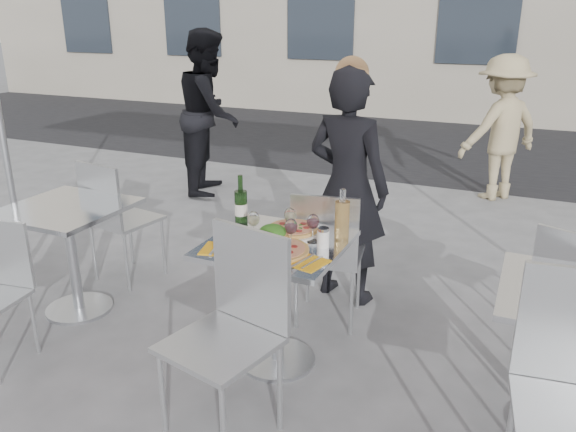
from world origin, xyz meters
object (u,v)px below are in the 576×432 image
at_px(side_table_left, 70,237).
at_px(main_table, 277,277).
at_px(side_chair_lfar, 114,212).
at_px(wineglass_red_a, 291,227).
at_px(napkin_right, 307,262).
at_px(wineglass_red_b, 313,223).
at_px(chair_near, 235,318).
at_px(wine_bottle, 241,205).
at_px(pedestrian_b, 501,128).
at_px(wineglass_white_a, 253,220).
at_px(chair_far, 327,248).
at_px(woman_diner, 348,187).
at_px(sugar_shaker, 323,238).
at_px(pizza_far, 293,230).
at_px(napkin_left, 219,249).
at_px(wineglass_white_b, 290,216).
at_px(pizza_near, 276,250).
at_px(side_chair_rfar, 573,290).
at_px(carafe, 342,220).
at_px(salad_plate, 272,234).
at_px(pedestrian_a, 210,113).

bearing_deg(side_table_left, main_table, 0.00).
xyz_separation_m(side_chair_lfar, wineglass_red_a, (1.63, -0.51, 0.31)).
bearing_deg(napkin_right, wineglass_red_b, 118.39).
relative_size(chair_near, side_chair_lfar, 1.06).
distance_m(wine_bottle, wineglass_red_a, 0.46).
relative_size(pedestrian_b, wineglass_white_a, 9.82).
distance_m(chair_far, woman_diner, 0.52).
bearing_deg(wineglass_red_b, sugar_shaker, -31.72).
height_order(pizza_far, napkin_left, pizza_far).
bearing_deg(chair_near, pizza_far, 105.11).
xyz_separation_m(main_table, chair_near, (0.04, -0.56, 0.05)).
relative_size(wine_bottle, sugar_shaker, 2.76).
bearing_deg(wine_bottle, wineglass_white_b, -7.69).
relative_size(pedestrian_b, pizza_near, 4.55).
height_order(chair_near, napkin_left, chair_near).
bearing_deg(napkin_left, main_table, 29.07).
distance_m(pedestrian_b, wineglass_white_a, 3.99).
distance_m(pedestrian_b, wineglass_white_b, 3.82).
height_order(wineglass_red_b, napkin_right, wineglass_red_b).
bearing_deg(side_chair_rfar, pizza_near, 49.26).
relative_size(wine_bottle, wineglass_red_b, 1.87).
height_order(main_table, pedestrian_b, pedestrian_b).
xyz_separation_m(side_chair_lfar, side_chair_rfar, (3.03, 0.09, -0.04)).
bearing_deg(chair_far, wineglass_red_b, 89.15).
bearing_deg(main_table, pizza_far, 82.82).
bearing_deg(chair_near, carafe, 83.13).
bearing_deg(pizza_near, side_chair_rfar, 25.40).
xyz_separation_m(chair_near, pedestrian_b, (0.81, 4.42, 0.19)).
distance_m(side_table_left, woman_diner, 1.87).
distance_m(wineglass_white_b, wineglass_red_a, 0.18).
xyz_separation_m(salad_plate, wineglass_red_b, (0.21, 0.07, 0.07)).
bearing_deg(side_chair_lfar, pedestrian_b, -115.84).
xyz_separation_m(pizza_far, wine_bottle, (-0.33, 0.00, 0.10)).
relative_size(woman_diner, pizza_far, 5.04).
height_order(chair_far, pedestrian_a, pedestrian_a).
xyz_separation_m(wineglass_red_b, napkin_left, (-0.41, -0.30, -0.11)).
distance_m(side_chair_rfar, woman_diner, 1.49).
distance_m(side_chair_rfar, wineglass_red_a, 1.56).
xyz_separation_m(side_table_left, wineglass_white_b, (1.52, 0.13, 0.32)).
relative_size(main_table, wine_bottle, 2.54).
height_order(wineglass_white_a, napkin_right, wineglass_white_a).
bearing_deg(wineglass_white_b, wineglass_white_a, -139.54).
relative_size(pizza_far, sugar_shaker, 3.00).
bearing_deg(chair_far, napkin_right, 91.53).
distance_m(side_table_left, wineglass_white_a, 1.40).
bearing_deg(wineglass_white_b, main_table, -99.52).
bearing_deg(wineglass_red_a, pizza_near, -115.49).
distance_m(pedestrian_b, salad_plate, 3.94).
bearing_deg(woman_diner, wineglass_red_a, 101.04).
bearing_deg(napkin_right, side_chair_rfar, 44.03).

